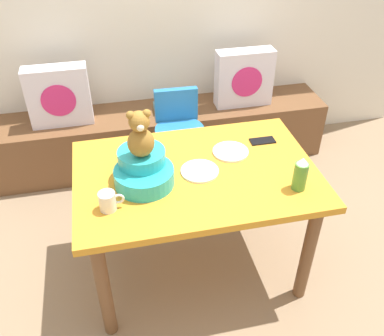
{
  "coord_description": "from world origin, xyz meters",
  "views": [
    {
      "loc": [
        -0.41,
        -1.73,
        2.1
      ],
      "look_at": [
        0.0,
        0.1,
        0.69
      ],
      "focal_mm": 39.91,
      "sensor_mm": 36.0,
      "label": 1
    }
  ],
  "objects_px": {
    "dinner_plate_near": "(231,152)",
    "cell_phone": "(263,141)",
    "book_stack": "(167,107)",
    "teddy_bear": "(140,135)",
    "pillow_floral_left": "(59,96)",
    "pillow_floral_right": "(244,78)",
    "coffee_mug": "(108,201)",
    "infant_seat_teal": "(143,170)",
    "ketchup_bottle": "(300,174)",
    "highchair": "(179,132)",
    "dining_table": "(196,188)",
    "dinner_plate_far": "(200,171)"
  },
  "relations": [
    {
      "from": "pillow_floral_left",
      "to": "pillow_floral_right",
      "type": "bearing_deg",
      "value": 0.0
    },
    {
      "from": "cell_phone",
      "to": "book_stack",
      "type": "bearing_deg",
      "value": 22.76
    },
    {
      "from": "ketchup_bottle",
      "to": "dinner_plate_far",
      "type": "distance_m",
      "value": 0.51
    },
    {
      "from": "pillow_floral_left",
      "to": "teddy_bear",
      "type": "bearing_deg",
      "value": -68.41
    },
    {
      "from": "highchair",
      "to": "ketchup_bottle",
      "type": "height_order",
      "value": "ketchup_bottle"
    },
    {
      "from": "pillow_floral_left",
      "to": "book_stack",
      "type": "distance_m",
      "value": 0.81
    },
    {
      "from": "book_stack",
      "to": "coffee_mug",
      "type": "height_order",
      "value": "coffee_mug"
    },
    {
      "from": "infant_seat_teal",
      "to": "coffee_mug",
      "type": "xyz_separation_m",
      "value": [
        -0.19,
        -0.17,
        -0.02
      ]
    },
    {
      "from": "pillow_floral_right",
      "to": "dinner_plate_far",
      "type": "relative_size",
      "value": 2.2
    },
    {
      "from": "highchair",
      "to": "dinner_plate_near",
      "type": "xyz_separation_m",
      "value": [
        0.17,
        -0.61,
        0.22
      ]
    },
    {
      "from": "dinner_plate_far",
      "to": "book_stack",
      "type": "bearing_deg",
      "value": 88.91
    },
    {
      "from": "dinner_plate_near",
      "to": "highchair",
      "type": "bearing_deg",
      "value": 105.96
    },
    {
      "from": "book_stack",
      "to": "dinner_plate_near",
      "type": "height_order",
      "value": "dinner_plate_near"
    },
    {
      "from": "dining_table",
      "to": "teddy_bear",
      "type": "height_order",
      "value": "teddy_bear"
    },
    {
      "from": "pillow_floral_right",
      "to": "ketchup_bottle",
      "type": "bearing_deg",
      "value": -97.3
    },
    {
      "from": "dining_table",
      "to": "cell_phone",
      "type": "xyz_separation_m",
      "value": [
        0.44,
        0.2,
        0.11
      ]
    },
    {
      "from": "pillow_floral_left",
      "to": "infant_seat_teal",
      "type": "relative_size",
      "value": 1.33
    },
    {
      "from": "pillow_floral_right",
      "to": "teddy_bear",
      "type": "xyz_separation_m",
      "value": [
        -0.92,
        -1.18,
        0.34
      ]
    },
    {
      "from": "pillow_floral_left",
      "to": "pillow_floral_right",
      "type": "height_order",
      "value": "same"
    },
    {
      "from": "dinner_plate_near",
      "to": "cell_phone",
      "type": "relative_size",
      "value": 1.39
    },
    {
      "from": "pillow_floral_left",
      "to": "coffee_mug",
      "type": "bearing_deg",
      "value": -78.32
    },
    {
      "from": "dining_table",
      "to": "ketchup_bottle",
      "type": "height_order",
      "value": "ketchup_bottle"
    },
    {
      "from": "infant_seat_teal",
      "to": "teddy_bear",
      "type": "xyz_separation_m",
      "value": [
        -0.0,
        -0.0,
        0.21
      ]
    },
    {
      "from": "infant_seat_teal",
      "to": "ketchup_bottle",
      "type": "xyz_separation_m",
      "value": [
        0.74,
        -0.22,
        0.02
      ]
    },
    {
      "from": "highchair",
      "to": "coffee_mug",
      "type": "bearing_deg",
      "value": -118.9
    },
    {
      "from": "teddy_bear",
      "to": "dinner_plate_near",
      "type": "xyz_separation_m",
      "value": [
        0.5,
        0.15,
        -0.27
      ]
    },
    {
      "from": "dining_table",
      "to": "teddy_bear",
      "type": "bearing_deg",
      "value": -175.35
    },
    {
      "from": "book_stack",
      "to": "infant_seat_teal",
      "type": "distance_m",
      "value": 1.28
    },
    {
      "from": "book_stack",
      "to": "teddy_bear",
      "type": "relative_size",
      "value": 0.8
    },
    {
      "from": "cell_phone",
      "to": "dining_table",
      "type": "bearing_deg",
      "value": 114.75
    },
    {
      "from": "pillow_floral_left",
      "to": "dining_table",
      "type": "bearing_deg",
      "value": -57.28
    },
    {
      "from": "teddy_bear",
      "to": "coffee_mug",
      "type": "relative_size",
      "value": 2.08
    },
    {
      "from": "teddy_bear",
      "to": "coffee_mug",
      "type": "height_order",
      "value": "teddy_bear"
    },
    {
      "from": "pillow_floral_right",
      "to": "ketchup_bottle",
      "type": "height_order",
      "value": "ketchup_bottle"
    },
    {
      "from": "infant_seat_teal",
      "to": "cell_phone",
      "type": "bearing_deg",
      "value": 17.04
    },
    {
      "from": "coffee_mug",
      "to": "dinner_plate_near",
      "type": "distance_m",
      "value": 0.76
    },
    {
      "from": "infant_seat_teal",
      "to": "dinner_plate_near",
      "type": "height_order",
      "value": "infant_seat_teal"
    },
    {
      "from": "cell_phone",
      "to": "coffee_mug",
      "type": "bearing_deg",
      "value": 113.96
    },
    {
      "from": "book_stack",
      "to": "infant_seat_teal",
      "type": "relative_size",
      "value": 0.61
    },
    {
      "from": "highchair",
      "to": "dinner_plate_near",
      "type": "distance_m",
      "value": 0.67
    },
    {
      "from": "dinner_plate_near",
      "to": "dinner_plate_far",
      "type": "relative_size",
      "value": 1.0
    },
    {
      "from": "pillow_floral_right",
      "to": "dinner_plate_near",
      "type": "relative_size",
      "value": 2.2
    },
    {
      "from": "pillow_floral_left",
      "to": "dinner_plate_far",
      "type": "xyz_separation_m",
      "value": [
        0.76,
        -1.16,
        0.07
      ]
    },
    {
      "from": "book_stack",
      "to": "dinner_plate_near",
      "type": "bearing_deg",
      "value": -79.92
    },
    {
      "from": "highchair",
      "to": "dinner_plate_far",
      "type": "relative_size",
      "value": 3.95
    },
    {
      "from": "pillow_floral_right",
      "to": "book_stack",
      "type": "relative_size",
      "value": 2.2
    },
    {
      "from": "pillow_floral_left",
      "to": "infant_seat_teal",
      "type": "bearing_deg",
      "value": -68.4
    },
    {
      "from": "ketchup_bottle",
      "to": "book_stack",
      "type": "bearing_deg",
      "value": 106.71
    },
    {
      "from": "dinner_plate_near",
      "to": "dinner_plate_far",
      "type": "distance_m",
      "value": 0.25
    },
    {
      "from": "infant_seat_teal",
      "to": "teddy_bear",
      "type": "distance_m",
      "value": 0.21
    }
  ]
}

